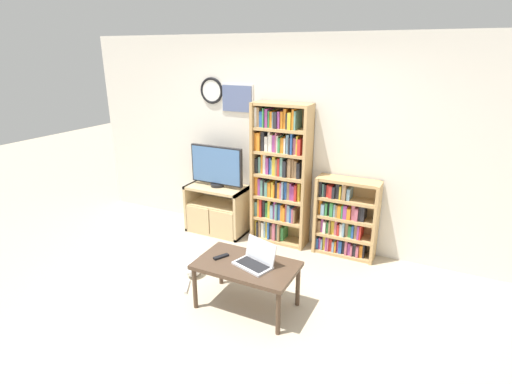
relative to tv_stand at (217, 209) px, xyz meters
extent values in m
plane|color=#BCAD93|center=(0.94, -1.58, -0.33)|extent=(18.00, 18.00, 0.00)
cube|color=silver|center=(0.94, 0.30, 0.97)|extent=(6.09, 0.06, 2.60)
torus|color=black|center=(-0.19, 0.26, 1.57)|extent=(0.35, 0.04, 0.35)
cylinder|color=white|center=(-0.19, 0.26, 1.57)|extent=(0.28, 0.02, 0.28)
cube|color=silver|center=(0.20, 0.27, 1.48)|extent=(0.47, 0.01, 0.37)
cube|color=slate|center=(0.20, 0.26, 1.48)|extent=(0.43, 0.02, 0.33)
cube|color=tan|center=(-0.39, 0.02, 0.00)|extent=(0.04, 0.47, 0.66)
cube|color=tan|center=(0.39, 0.02, 0.00)|extent=(0.04, 0.47, 0.66)
cube|color=tan|center=(0.00, 0.02, 0.31)|extent=(0.82, 0.47, 0.04)
cube|color=tan|center=(0.00, 0.02, -0.31)|extent=(0.82, 0.47, 0.04)
cube|color=tan|center=(0.00, 0.02, 0.06)|extent=(0.75, 0.43, 0.04)
cube|color=tan|center=(-0.19, -0.20, -0.12)|extent=(0.36, 0.02, 0.36)
cube|color=tan|center=(0.19, -0.20, -0.12)|extent=(0.36, 0.02, 0.36)
cylinder|color=black|center=(0.01, 0.02, 0.35)|extent=(0.18, 0.18, 0.04)
cube|color=black|center=(0.01, 0.02, 0.63)|extent=(0.76, 0.05, 0.52)
cube|color=#4770A8|center=(0.01, -0.01, 0.63)|extent=(0.73, 0.01, 0.48)
cube|color=tan|center=(0.55, 0.10, 0.58)|extent=(0.04, 0.30, 1.82)
cube|color=tan|center=(1.25, 0.10, 0.58)|extent=(0.04, 0.30, 1.82)
cube|color=tan|center=(0.90, 0.24, 0.58)|extent=(0.73, 0.02, 1.82)
cube|color=tan|center=(0.90, 0.10, -0.31)|extent=(0.66, 0.26, 0.04)
cube|color=tan|center=(0.90, 0.10, -0.02)|extent=(0.66, 0.26, 0.04)
cube|color=tan|center=(0.90, 0.10, 0.28)|extent=(0.66, 0.26, 0.04)
cube|color=tan|center=(0.90, 0.10, 0.58)|extent=(0.66, 0.26, 0.04)
cube|color=tan|center=(0.90, 0.10, 0.87)|extent=(0.66, 0.26, 0.04)
cube|color=tan|center=(0.90, 0.10, 1.17)|extent=(0.66, 0.26, 0.04)
cube|color=tan|center=(0.90, 0.10, 1.47)|extent=(0.66, 0.26, 0.04)
cube|color=gold|center=(0.59, 0.12, -0.18)|extent=(0.03, 0.19, 0.23)
cube|color=#232328|center=(0.62, 0.11, -0.19)|extent=(0.02, 0.24, 0.22)
cube|color=#93704C|center=(0.65, 0.11, -0.18)|extent=(0.03, 0.22, 0.24)
cube|color=white|center=(0.69, 0.12, -0.19)|extent=(0.04, 0.21, 0.21)
cube|color=#759EB7|center=(0.72, 0.12, -0.18)|extent=(0.02, 0.20, 0.24)
cube|color=gold|center=(0.75, 0.12, -0.18)|extent=(0.03, 0.20, 0.23)
cube|color=#2856A8|center=(0.78, 0.11, -0.17)|extent=(0.02, 0.23, 0.25)
cube|color=#93704C|center=(0.81, 0.12, -0.20)|extent=(0.04, 0.19, 0.19)
cube|color=#B75B70|center=(0.85, 0.11, -0.18)|extent=(0.04, 0.23, 0.24)
cube|color=#5B9389|center=(0.89, 0.12, -0.19)|extent=(0.03, 0.19, 0.21)
cube|color=#93704C|center=(0.92, 0.11, -0.17)|extent=(0.03, 0.23, 0.24)
cube|color=#388947|center=(0.96, 0.12, -0.20)|extent=(0.04, 0.18, 0.19)
cube|color=#5B9389|center=(0.59, 0.12, 0.10)|extent=(0.04, 0.21, 0.20)
cube|color=orange|center=(0.63, 0.11, 0.12)|extent=(0.03, 0.23, 0.24)
cube|color=red|center=(0.66, 0.11, 0.12)|extent=(0.03, 0.23, 0.24)
cube|color=#232328|center=(0.70, 0.12, 0.11)|extent=(0.03, 0.19, 0.23)
cube|color=#388947|center=(0.74, 0.12, 0.10)|extent=(0.04, 0.18, 0.20)
cube|color=gold|center=(0.78, 0.12, 0.13)|extent=(0.03, 0.21, 0.25)
cube|color=#759EB7|center=(0.82, 0.11, 0.10)|extent=(0.04, 0.22, 0.19)
cube|color=#9E4293|center=(0.86, 0.12, 0.12)|extent=(0.02, 0.21, 0.24)
cube|color=#5B9389|center=(0.88, 0.11, 0.11)|extent=(0.03, 0.24, 0.22)
cube|color=#2856A8|center=(0.92, 0.12, 0.11)|extent=(0.04, 0.21, 0.21)
cube|color=orange|center=(0.96, 0.11, 0.11)|extent=(0.04, 0.21, 0.21)
cube|color=orange|center=(1.00, 0.11, 0.10)|extent=(0.03, 0.24, 0.19)
cube|color=#B75B70|center=(1.02, 0.11, 0.12)|extent=(0.02, 0.22, 0.24)
cube|color=#759EB7|center=(1.05, 0.11, 0.11)|extent=(0.04, 0.21, 0.23)
cube|color=#2856A8|center=(1.08, 0.11, 0.10)|extent=(0.02, 0.22, 0.19)
cube|color=#B75B70|center=(1.11, 0.11, 0.10)|extent=(0.02, 0.24, 0.19)
cube|color=#93704C|center=(1.13, 0.11, 0.09)|extent=(0.02, 0.23, 0.19)
cube|color=orange|center=(0.60, 0.12, 0.42)|extent=(0.04, 0.21, 0.25)
cube|color=#9E4293|center=(0.63, 0.12, 0.41)|extent=(0.03, 0.21, 0.22)
cube|color=#5B9389|center=(0.67, 0.12, 0.40)|extent=(0.03, 0.21, 0.21)
cube|color=#232328|center=(0.70, 0.12, 0.41)|extent=(0.03, 0.20, 0.22)
cube|color=#5B9389|center=(0.74, 0.11, 0.39)|extent=(0.04, 0.22, 0.19)
cube|color=orange|center=(0.78, 0.11, 0.39)|extent=(0.04, 0.21, 0.19)
cube|color=gold|center=(0.82, 0.12, 0.40)|extent=(0.03, 0.21, 0.20)
cube|color=orange|center=(0.85, 0.11, 0.39)|extent=(0.02, 0.23, 0.18)
cube|color=#232328|center=(0.88, 0.12, 0.41)|extent=(0.03, 0.21, 0.23)
cube|color=orange|center=(0.91, 0.12, 0.40)|extent=(0.03, 0.21, 0.21)
cube|color=#B75B70|center=(0.94, 0.11, 0.40)|extent=(0.03, 0.22, 0.21)
cube|color=#759EB7|center=(0.97, 0.11, 0.42)|extent=(0.02, 0.24, 0.24)
cube|color=#2856A8|center=(1.00, 0.12, 0.41)|extent=(0.04, 0.20, 0.23)
cube|color=#93704C|center=(1.04, 0.12, 0.41)|extent=(0.03, 0.20, 0.23)
cube|color=#9E4293|center=(1.06, 0.12, 0.41)|extent=(0.02, 0.20, 0.22)
cube|color=#9E4293|center=(1.10, 0.12, 0.39)|extent=(0.04, 0.19, 0.19)
cube|color=red|center=(1.13, 0.11, 0.40)|extent=(0.03, 0.22, 0.21)
cube|color=gold|center=(1.17, 0.12, 0.41)|extent=(0.03, 0.18, 0.23)
cube|color=#232328|center=(0.59, 0.12, 0.69)|extent=(0.04, 0.20, 0.19)
cube|color=#5B9389|center=(0.63, 0.12, 0.70)|extent=(0.04, 0.19, 0.21)
cube|color=orange|center=(0.67, 0.12, 0.72)|extent=(0.03, 0.19, 0.24)
cube|color=white|center=(0.70, 0.12, 0.72)|extent=(0.04, 0.19, 0.25)
cube|color=#9E4293|center=(0.74, 0.12, 0.70)|extent=(0.04, 0.20, 0.21)
cube|color=#2856A8|center=(0.78, 0.12, 0.70)|extent=(0.02, 0.18, 0.21)
cube|color=#759EB7|center=(0.80, 0.12, 0.69)|extent=(0.02, 0.19, 0.19)
cube|color=gold|center=(0.84, 0.12, 0.71)|extent=(0.04, 0.21, 0.24)
cube|color=#93704C|center=(0.87, 0.11, 0.70)|extent=(0.02, 0.22, 0.21)
cube|color=red|center=(0.90, 0.11, 0.71)|extent=(0.03, 0.22, 0.22)
cube|color=#5B9389|center=(0.94, 0.11, 0.72)|extent=(0.04, 0.22, 0.24)
cube|color=#232328|center=(0.99, 0.11, 0.70)|extent=(0.04, 0.24, 0.21)
cube|color=#93704C|center=(1.02, 0.12, 0.70)|extent=(0.02, 0.20, 0.21)
cube|color=#93704C|center=(1.05, 0.11, 0.71)|extent=(0.04, 0.22, 0.24)
cube|color=#93704C|center=(1.08, 0.12, 0.71)|extent=(0.03, 0.20, 0.24)
cube|color=#93704C|center=(1.12, 0.12, 0.70)|extent=(0.03, 0.19, 0.21)
cube|color=#232328|center=(1.16, 0.12, 0.69)|extent=(0.04, 0.20, 0.19)
cube|color=orange|center=(0.59, 0.11, 1.00)|extent=(0.03, 0.21, 0.22)
cube|color=orange|center=(0.63, 0.11, 1.00)|extent=(0.04, 0.24, 0.23)
cube|color=#232328|center=(0.68, 0.12, 1.01)|extent=(0.04, 0.21, 0.24)
cube|color=white|center=(0.72, 0.12, 0.98)|extent=(0.04, 0.20, 0.18)
cube|color=white|center=(0.76, 0.12, 1.01)|extent=(0.03, 0.19, 0.24)
cube|color=white|center=(0.79, 0.12, 1.00)|extent=(0.03, 0.20, 0.21)
cube|color=#9E4293|center=(0.83, 0.12, 0.99)|extent=(0.04, 0.20, 0.21)
cube|color=#B75B70|center=(0.86, 0.11, 1.01)|extent=(0.02, 0.22, 0.24)
cube|color=white|center=(0.88, 0.11, 0.99)|extent=(0.02, 0.21, 0.21)
cube|color=#388947|center=(0.90, 0.11, 0.98)|extent=(0.03, 0.22, 0.19)
cube|color=orange|center=(0.94, 0.12, 0.98)|extent=(0.04, 0.20, 0.19)
cube|color=white|center=(0.98, 0.11, 0.98)|extent=(0.02, 0.22, 0.19)
cube|color=#759EB7|center=(1.01, 0.12, 1.01)|extent=(0.04, 0.21, 0.23)
cube|color=#232328|center=(1.04, 0.11, 0.99)|extent=(0.02, 0.24, 0.21)
cube|color=#2856A8|center=(1.07, 0.11, 1.02)|extent=(0.02, 0.24, 0.25)
cube|color=#B75B70|center=(1.10, 0.12, 0.99)|extent=(0.04, 0.20, 0.20)
cube|color=gold|center=(1.13, 0.11, 1.00)|extent=(0.02, 0.22, 0.23)
cube|color=red|center=(1.17, 0.11, 0.99)|extent=(0.04, 0.24, 0.20)
cube|color=white|center=(0.59, 0.11, 1.31)|extent=(0.03, 0.22, 0.24)
cube|color=#93704C|center=(0.62, 0.11, 1.31)|extent=(0.03, 0.22, 0.24)
cube|color=#2856A8|center=(0.66, 0.11, 1.28)|extent=(0.04, 0.22, 0.19)
cube|color=#388947|center=(0.69, 0.11, 1.30)|extent=(0.02, 0.24, 0.23)
cube|color=#9E4293|center=(0.73, 0.11, 1.30)|extent=(0.04, 0.21, 0.22)
cube|color=#388947|center=(0.76, 0.12, 1.29)|extent=(0.02, 0.20, 0.20)
cube|color=orange|center=(0.79, 0.12, 1.28)|extent=(0.03, 0.20, 0.19)
cube|color=#759EB7|center=(0.81, 0.12, 1.28)|extent=(0.02, 0.20, 0.19)
cube|color=#232328|center=(0.85, 0.11, 1.29)|extent=(0.04, 0.24, 0.20)
cube|color=#9E4293|center=(0.89, 0.11, 1.29)|extent=(0.03, 0.22, 0.20)
cube|color=orange|center=(0.93, 0.12, 1.29)|extent=(0.03, 0.20, 0.20)
cube|color=orange|center=(0.96, 0.12, 1.31)|extent=(0.03, 0.19, 0.24)
cube|color=#232328|center=(1.00, 0.11, 1.28)|extent=(0.02, 0.22, 0.19)
cube|color=gold|center=(1.03, 0.11, 1.29)|extent=(0.04, 0.24, 0.20)
cube|color=orange|center=(1.07, 0.11, 1.31)|extent=(0.03, 0.22, 0.24)
cube|color=#5B9389|center=(1.10, 0.11, 1.30)|extent=(0.02, 0.23, 0.22)
cube|color=tan|center=(1.41, 0.12, 0.16)|extent=(0.04, 0.27, 0.98)
cube|color=tan|center=(2.12, 0.12, 0.16)|extent=(0.04, 0.27, 0.98)
cube|color=tan|center=(1.76, 0.24, 0.16)|extent=(0.75, 0.02, 0.98)
cube|color=tan|center=(1.76, 0.12, -0.31)|extent=(0.67, 0.23, 0.04)
cube|color=tan|center=(1.76, 0.12, -0.08)|extent=(0.67, 0.23, 0.04)
cube|color=tan|center=(1.76, 0.12, 0.16)|extent=(0.67, 0.23, 0.04)
cube|color=tan|center=(1.76, 0.12, 0.39)|extent=(0.67, 0.23, 0.04)
cube|color=tan|center=(1.76, 0.12, 0.63)|extent=(0.67, 0.23, 0.04)
cube|color=#2856A8|center=(1.44, 0.13, -0.22)|extent=(0.03, 0.20, 0.14)
cube|color=#9E4293|center=(1.48, 0.13, -0.22)|extent=(0.03, 0.19, 0.15)
cube|color=#759EB7|center=(1.50, 0.12, -0.22)|extent=(0.02, 0.20, 0.14)
cube|color=gold|center=(1.53, 0.13, -0.21)|extent=(0.03, 0.17, 0.17)
cube|color=#9E4293|center=(1.56, 0.12, -0.21)|extent=(0.02, 0.21, 0.17)
cube|color=#B75B70|center=(1.58, 0.12, -0.20)|extent=(0.02, 0.21, 0.19)
cube|color=red|center=(1.61, 0.13, -0.21)|extent=(0.04, 0.18, 0.17)
cube|color=#759EB7|center=(1.65, 0.12, -0.22)|extent=(0.03, 0.21, 0.14)
cube|color=orange|center=(1.67, 0.13, -0.22)|extent=(0.02, 0.20, 0.15)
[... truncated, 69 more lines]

